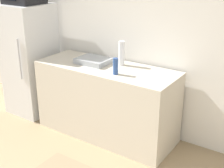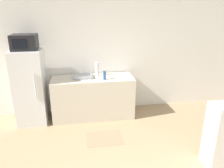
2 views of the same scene
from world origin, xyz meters
The scene contains 6 objects.
wall_back centered at (0.00, 3.03, 1.30)m, with size 8.00×0.06×2.60m, color white.
refrigerator centered at (-1.43, 2.61, 0.76)m, with size 0.58×0.62×1.51m.
counter centered at (-0.17, 2.64, 0.44)m, with size 1.71×0.64×0.88m, color beige.
sink_basin centered at (-0.37, 2.67, 0.91)m, with size 0.39×0.31×0.06m, color #9EA3A8.
bottle_tall centered at (-0.06, 2.79, 1.02)m, with size 0.07×0.07×0.29m, color silver.
bottle_short centered at (0.06, 2.48, 0.97)m, with size 0.06×0.06×0.18m, color #2D4C8C.
Camera 1 is at (1.81, -0.18, 2.03)m, focal length 50.00 mm.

